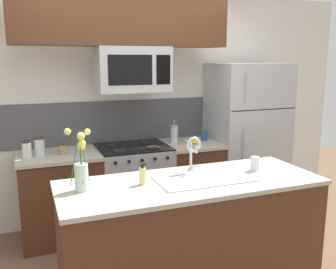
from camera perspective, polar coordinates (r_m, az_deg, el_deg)
The scene contains 21 objects.
ground_plane at distance 3.60m, azimuth -0.88°, elevation -19.42°, with size 10.00×10.00×0.00m, color brown.
rear_partition at distance 4.44m, azimuth -3.03°, elevation 4.31°, with size 5.20×0.10×2.60m, color silver.
splash_band at distance 4.32m, azimuth -6.56°, elevation 2.05°, with size 2.96×0.01×0.48m, color #4C4C51.
back_counter_left at distance 4.06m, azimuth -15.95°, elevation -9.07°, with size 0.83×0.65×0.91m.
back_counter_right at distance 4.41m, azimuth 3.41°, elevation -6.98°, with size 0.64×0.65×0.91m.
stove_range at distance 4.19m, azimuth -5.21°, elevation -7.96°, with size 0.76×0.64×0.93m.
microwave at distance 3.93m, azimuth -5.46°, elevation 9.84°, with size 0.74×0.40×0.46m.
upper_cabinet_band at distance 3.90m, azimuth -6.90°, elevation 17.58°, with size 2.16×0.34×0.60m, color #4C2B19.
refrigerator at distance 4.66m, azimuth 11.64°, elevation -0.55°, with size 0.87×0.74×1.80m.
storage_jar_tall at distance 3.88m, azimuth -20.72°, elevation -2.10°, with size 0.09×0.09×0.16m.
storage_jar_medium at distance 3.92m, azimuth -18.99°, elevation -1.71°, with size 0.10×0.10×0.18m.
storage_jar_short at distance 3.89m, azimuth -15.65°, elevation -2.15°, with size 0.09×0.09×0.11m.
banana_bunch at distance 4.23m, azimuth 3.83°, elevation -1.10°, with size 0.19×0.15×0.08m.
french_press at distance 4.25m, azimuth 0.93°, elevation 0.05°, with size 0.09×0.09×0.27m.
coffee_tin at distance 4.41m, azimuth 5.51°, elevation -0.19°, with size 0.08×0.08×0.11m, color #1E5184.
island_counter at distance 3.14m, azimuth 3.47°, elevation -14.90°, with size 2.08×0.79×0.91m.
kitchen_sink at distance 3.03m, azimuth 5.42°, elevation -7.99°, with size 0.76×0.42×0.16m.
sink_faucet at distance 3.14m, azimuth 3.84°, elevation -2.24°, with size 0.14×0.14×0.31m.
dish_soap_bottle at distance 2.86m, azimuth -3.91°, elevation -6.31°, with size 0.06×0.05×0.16m.
drinking_glass at distance 3.28m, azimuth 13.09°, elevation -4.36°, with size 0.07×0.07×0.12m.
flower_vase at distance 2.76m, azimuth -13.09°, elevation -5.25°, with size 0.19×0.14×0.47m.
Camera 1 is at (-1.07, -2.91, 1.85)m, focal length 40.00 mm.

